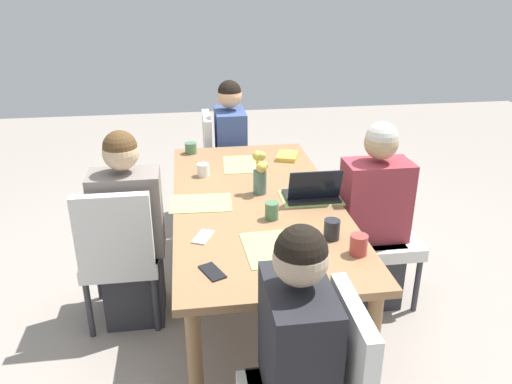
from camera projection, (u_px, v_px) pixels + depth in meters
ground_plane at (256, 301)px, 3.33m from camera, size 10.00×10.00×0.00m
dining_table at (256, 211)px, 3.07m from camera, size 2.06×0.98×0.73m
chair_head_left_left_near at (222, 160)px, 4.36m from camera, size 0.44×0.44×0.90m
person_head_left_left_near at (231, 159)px, 4.30m from camera, size 0.40×0.36×1.19m
person_head_right_left_mid at (296, 379)px, 1.97m from camera, size 0.40×0.36×1.19m
chair_near_left_far at (119, 250)px, 2.95m from camera, size 0.44×0.44×0.90m
person_near_left_far at (130, 239)px, 3.01m from camera, size 0.36×0.40×1.19m
chair_far_right_near at (377, 224)px, 3.26m from camera, size 0.44×0.44×0.90m
person_far_right_near at (373, 226)px, 3.17m from camera, size 0.36×0.40×1.19m
flower_vase at (260, 172)px, 3.08m from camera, size 0.11×0.09×0.27m
placemat_head_left_left_near at (242, 164)px, 3.60m from camera, size 0.37×0.28×0.00m
placemat_head_right_left_mid at (271, 248)px, 2.50m from camera, size 0.37×0.28×0.00m
placemat_near_left_far at (201, 203)px, 2.99m from camera, size 0.28×0.37×0.00m
placemat_far_right_near at (311, 198)px, 3.06m from camera, size 0.26×0.36×0.00m
laptop_far_right_near at (312, 193)px, 3.03m from camera, size 0.22×0.32×0.21m
coffee_mug_near_left at (203, 170)px, 3.38m from camera, size 0.08×0.08×0.08m
coffee_mug_near_right at (272, 211)px, 2.79m from camera, size 0.07×0.07×0.10m
coffee_mug_centre_left at (191, 148)px, 3.81m from camera, size 0.09×0.09×0.08m
coffee_mug_centre_right at (332, 229)px, 2.58m from camera, size 0.08×0.08×0.10m
coffee_mug_far_left at (359, 245)px, 2.44m from camera, size 0.09×0.09×0.10m
book_red_cover at (287, 156)px, 3.72m from camera, size 0.24×0.20×0.03m
phone_black at (212, 272)px, 2.30m from camera, size 0.17×0.13×0.01m
phone_silver at (203, 237)px, 2.61m from camera, size 0.17×0.13×0.01m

